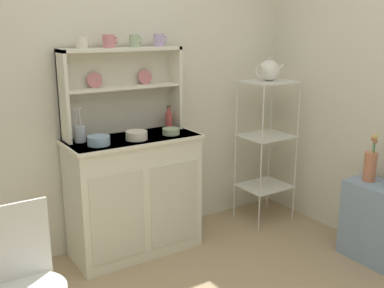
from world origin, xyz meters
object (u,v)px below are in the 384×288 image
Objects in this scene: jam_bottle at (169,120)px; flower_vase at (370,165)px; side_shelf_blue at (379,223)px; bakers_rack at (266,135)px; porcelain_teapot at (269,70)px; wire_chair at (24,274)px; bowl_mixing_large at (99,141)px; utensil_jar at (80,134)px; hutch_shelf_unit at (121,84)px; cup_cream_0 at (82,43)px; hutch_cabinet at (134,194)px.

flower_vase is at bearing -45.13° from jam_bottle.
flower_vase is (0.00, 0.12, 0.41)m from side_shelf_blue.
porcelain_teapot is (-0.00, 0.00, 0.54)m from bakers_rack.
jam_bottle is at bearing 131.79° from side_shelf_blue.
wire_chair is 1.09m from bowl_mixing_large.
utensil_jar reaches higher than flower_vase.
cup_cream_0 reaches higher than hutch_shelf_unit.
flower_vase is (1.76, -1.05, -0.25)m from utensil_jar.
cup_cream_0 is 0.26× the size of flower_vase.
hutch_cabinet is at bearing 142.20° from side_shelf_blue.
porcelain_teapot is at bearing 180.00° from bakers_rack.
hutch_shelf_unit is at bearing 40.14° from bowl_mixing_large.
bakers_rack is at bearing -11.80° from jam_bottle.
side_shelf_blue is 0.68× the size of wire_chair.
porcelain_teapot reaches higher than flower_vase.
utensil_jar is 0.69× the size of flower_vase.
porcelain_teapot reaches higher than bowl_mixing_large.
side_shelf_blue is 1.71m from jam_bottle.
hutch_shelf_unit reaches higher than flower_vase.
cup_cream_0 is 0.61m from utensil_jar.
side_shelf_blue is at bearing -31.11° from bowl_mixing_large.
cup_cream_0 reaches higher than bakers_rack.
flower_vase is at bearing -38.85° from hutch_shelf_unit.
side_shelf_blue is 1.64× the size of flower_vase.
porcelain_teapot is (1.20, -0.09, 0.85)m from hutch_cabinet.
porcelain_teapot reaches higher than bakers_rack.
flower_vase is at bearing -77.12° from bakers_rack.
wire_chair is 4.66× the size of jam_bottle.
porcelain_teapot is at bearing -0.69° from bowl_mixing_large.
bakers_rack is 3.48× the size of flower_vase.
side_shelf_blue is (1.40, -1.25, -0.96)m from hutch_shelf_unit.
cup_cream_0 is 1.52m from porcelain_teapot.
side_shelf_blue is at bearing -33.58° from utensil_jar.
utensil_jar reaches higher than side_shelf_blue.
jam_bottle is at bearing 134.87° from flower_vase.
hutch_cabinet is 2.74× the size of flower_vase.
bowl_mixing_large is (-1.48, 0.02, 0.15)m from bakers_rack.
hutch_shelf_unit is at bearing 90.00° from hutch_cabinet.
hutch_shelf_unit is at bearing 38.75° from wire_chair.
bowl_mixing_large is 1.53m from porcelain_teapot.
bakers_rack is 0.54m from porcelain_teapot.
bakers_rack reaches higher than jam_bottle.
jam_bottle is (0.35, -0.08, -0.30)m from hutch_shelf_unit.
jam_bottle is 0.71m from utensil_jar.
cup_cream_0 is (-0.28, 0.12, 1.09)m from hutch_cabinet.
bakers_rack is at bearing 102.88° from flower_vase.
hutch_cabinet is 1.14m from cup_cream_0.
jam_bottle is (0.63, 0.16, 0.04)m from bowl_mixing_large.
cup_cream_0 is 0.51× the size of jam_bottle.
bakers_rack is 1.58m from utensil_jar.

